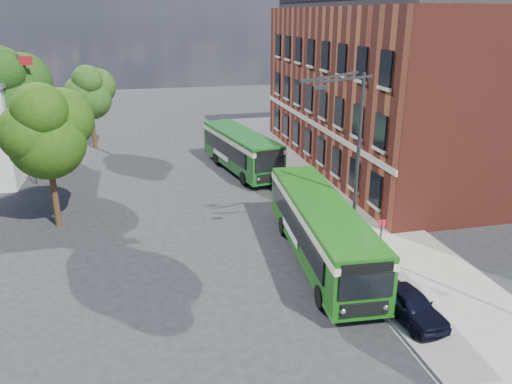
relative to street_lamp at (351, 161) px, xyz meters
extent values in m
plane|color=#252527|center=(-4.84, 2.00, -4.79)|extent=(120.00, 120.00, 0.00)
cube|color=gray|center=(2.16, 10.00, -4.72)|extent=(6.00, 48.00, 0.15)
cube|color=beige|center=(-0.89, 10.00, -4.79)|extent=(0.12, 48.00, 0.01)
cube|color=maroon|center=(9.16, 14.00, 1.21)|extent=(12.00, 26.00, 12.00)
cube|color=beige|center=(3.12, 14.00, -1.19)|extent=(0.12, 26.00, 0.35)
cylinder|color=#343639|center=(-17.34, 15.00, -0.29)|extent=(0.10, 0.10, 9.00)
cube|color=#9F1215|center=(-16.89, 15.00, 3.81)|extent=(0.90, 0.02, 0.60)
cylinder|color=#343639|center=(0.36, 0.00, -4.64)|extent=(0.44, 0.44, 0.30)
cylinder|color=#343639|center=(0.36, 0.00, -0.29)|extent=(0.18, 0.18, 9.00)
cube|color=#343639|center=(-0.87, -0.60, 4.01)|extent=(2.58, 0.46, 0.37)
cube|color=#343639|center=(-0.87, 0.60, 4.01)|extent=(2.58, 0.46, 0.37)
cube|color=#343639|center=(-2.11, -1.08, 3.76)|extent=(0.55, 0.22, 0.16)
cube|color=#343639|center=(-2.11, 1.08, 3.76)|extent=(0.55, 0.22, 0.16)
cylinder|color=#343639|center=(0.76, -2.20, -3.54)|extent=(0.08, 0.08, 2.50)
cube|color=red|center=(0.76, -2.20, -2.44)|extent=(0.35, 0.04, 0.35)
cube|color=#185B13|center=(-1.64, -0.61, -3.02)|extent=(3.35, 12.14, 2.45)
cube|color=#185B13|center=(-1.64, -0.61, -4.29)|extent=(3.39, 12.19, 0.14)
cube|color=black|center=(-2.89, -0.22, -2.89)|extent=(0.81, 10.18, 1.10)
cube|color=black|center=(-0.34, -0.40, -2.89)|extent=(0.81, 10.18, 1.10)
cube|color=#F7F4CB|center=(-1.64, -0.61, -2.19)|extent=(3.42, 12.21, 0.32)
cube|color=#185B13|center=(-1.64, -0.61, -1.83)|extent=(3.24, 12.04, 0.12)
cube|color=black|center=(-2.07, -6.62, -2.84)|extent=(2.15, 0.23, 1.05)
cube|color=black|center=(-2.07, -6.63, -2.09)|extent=(2.00, 0.22, 0.38)
cube|color=black|center=(-2.07, -6.63, -3.84)|extent=(1.90, 0.22, 0.55)
sphere|color=silver|center=(-2.92, -6.55, -3.84)|extent=(0.26, 0.26, 0.26)
sphere|color=silver|center=(-1.22, -6.67, -3.84)|extent=(0.26, 0.26, 0.26)
cube|color=black|center=(-1.21, 5.40, -2.79)|extent=(2.00, 0.22, 0.90)
cube|color=white|center=(-2.85, 0.48, -3.64)|extent=(0.27, 3.19, 0.45)
cylinder|color=black|center=(-3.10, -4.71, -4.29)|extent=(0.35, 1.02, 1.00)
cylinder|color=black|center=(-0.77, -4.88, -4.29)|extent=(0.35, 1.02, 1.00)
cylinder|color=black|center=(-2.58, 2.66, -4.29)|extent=(0.35, 1.02, 1.00)
cylinder|color=black|center=(-0.24, 2.50, -4.29)|extent=(0.35, 1.02, 1.00)
cube|color=#16571A|center=(-2.41, 14.81, -3.02)|extent=(4.38, 10.52, 2.45)
cube|color=#16571A|center=(-2.41, 14.81, -4.29)|extent=(4.43, 10.56, 0.14)
cube|color=black|center=(-3.72, 14.86, -2.89)|extent=(1.67, 8.29, 1.10)
cube|color=black|center=(-1.21, 15.35, -2.89)|extent=(1.67, 8.29, 1.10)
cube|color=beige|center=(-2.41, 14.81, -2.19)|extent=(4.45, 10.59, 0.32)
cube|color=#16571A|center=(-2.41, 14.81, -1.83)|extent=(4.26, 10.40, 0.12)
cube|color=black|center=(-1.44, 9.76, -2.84)|extent=(2.13, 0.48, 1.05)
cube|color=black|center=(-1.44, 9.75, -2.09)|extent=(1.98, 0.46, 0.38)
cube|color=black|center=(-1.44, 9.75, -3.84)|extent=(1.88, 0.44, 0.55)
sphere|color=silver|center=(-2.28, 9.61, -3.84)|extent=(0.26, 0.26, 0.26)
sphere|color=silver|center=(-0.61, 9.93, -3.84)|extent=(0.26, 0.26, 0.26)
cube|color=black|center=(-3.38, 19.86, -2.79)|extent=(1.98, 0.46, 0.90)
cube|color=white|center=(-3.87, 15.55, -3.64)|extent=(0.64, 3.15, 0.45)
cylinder|color=black|center=(-2.94, 11.34, -4.29)|extent=(0.46, 1.03, 1.00)
cylinder|color=black|center=(-0.64, 11.78, -4.29)|extent=(0.46, 1.03, 1.00)
cylinder|color=black|center=(-4.00, 16.86, -4.29)|extent=(0.46, 1.03, 1.00)
cylinder|color=black|center=(-1.70, 17.30, -4.29)|extent=(0.46, 1.03, 1.00)
imported|color=black|center=(-0.04, -6.45, -4.02)|extent=(1.93, 3.79, 1.24)
imported|color=black|center=(0.57, -2.40, -3.86)|extent=(0.65, 0.52, 1.55)
imported|color=black|center=(0.51, 1.96, -3.87)|extent=(0.94, 0.88, 1.54)
cylinder|color=#3C2816|center=(-14.84, 6.85, -3.03)|extent=(0.36, 0.36, 3.53)
sphere|color=#24480E|center=(-14.84, 6.85, 0.18)|extent=(4.17, 4.17, 4.17)
sphere|color=#24480E|center=(-14.04, 7.49, 1.22)|extent=(3.53, 3.53, 3.53)
sphere|color=#24480E|center=(-15.56, 6.29, 0.82)|extent=(3.21, 3.21, 3.21)
sphere|color=#24480E|center=(-14.84, 6.05, 2.02)|extent=(2.89, 2.89, 2.89)
cylinder|color=#3C2816|center=(-18.65, 16.50, -2.75)|extent=(0.36, 0.36, 4.09)
sphere|color=#1C3F11|center=(-18.65, 16.50, 0.97)|extent=(4.83, 4.83, 4.83)
sphere|color=#1C3F11|center=(-17.72, 17.25, 2.18)|extent=(4.09, 4.09, 4.09)
sphere|color=#1C3F11|center=(-18.65, 15.57, 3.11)|extent=(3.35, 3.35, 3.35)
cylinder|color=#3C2816|center=(-13.91, 24.74, -3.20)|extent=(0.36, 0.36, 3.17)
sphere|color=#294C18|center=(-13.91, 24.74, -0.32)|extent=(3.75, 3.75, 3.75)
sphere|color=#294C18|center=(-13.19, 25.32, 0.62)|extent=(3.17, 3.17, 3.17)
sphere|color=#294C18|center=(-14.56, 24.23, 0.26)|extent=(2.89, 2.89, 2.89)
sphere|color=#294C18|center=(-13.91, 24.02, 1.34)|extent=(2.60, 2.60, 2.60)
camera|label=1|loc=(-9.86, -21.56, 6.78)|focal=35.00mm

